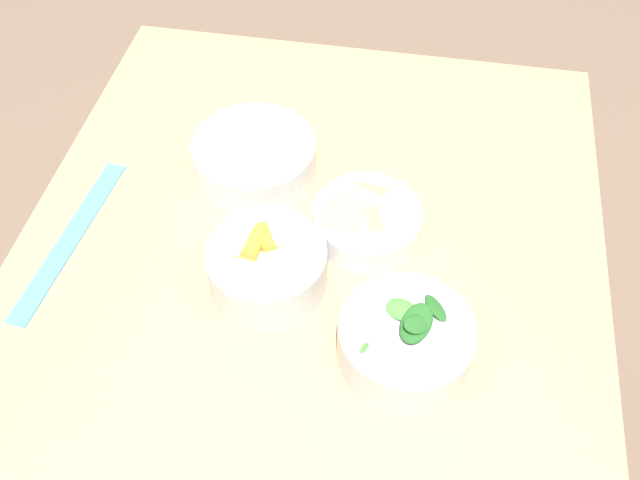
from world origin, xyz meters
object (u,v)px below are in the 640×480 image
ruler (71,238)px  bowl_carrots (266,268)px  bowl_greens (406,338)px  bowl_beans_hotdog (254,157)px  bowl_cookies (367,219)px

ruler → bowl_carrots: bearing=-95.7°
bowl_greens → bowl_beans_hotdog: size_ratio=0.89×
bowl_beans_hotdog → bowl_cookies: (-0.09, -0.18, -0.00)m
bowl_carrots → ruler: (0.03, 0.28, -0.03)m
bowl_cookies → ruler: size_ratio=0.51×
bowl_beans_hotdog → bowl_cookies: bearing=-116.8°
bowl_cookies → bowl_carrots: bearing=134.6°
bowl_greens → ruler: (0.10, 0.46, -0.03)m
bowl_greens → bowl_beans_hotdog: bowl_greens is taller
bowl_greens → bowl_cookies: size_ratio=1.08×
bowl_greens → bowl_carrots: bearing=69.0°
bowl_greens → bowl_cookies: (0.18, 0.07, -0.01)m
bowl_carrots → ruler: bearing=84.3°
bowl_carrots → bowl_beans_hotdog: bowl_carrots is taller
bowl_carrots → bowl_greens: 0.20m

